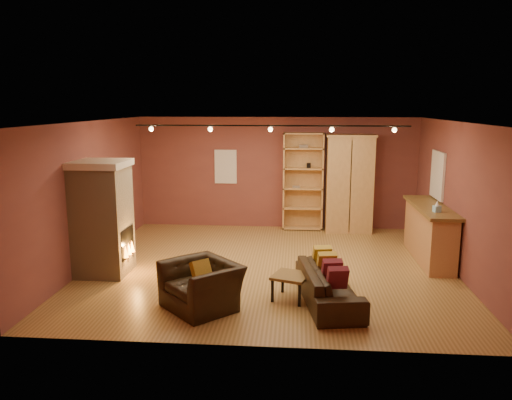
# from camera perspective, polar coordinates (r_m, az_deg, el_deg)

# --- Properties ---
(floor) EXTENTS (7.00, 7.00, 0.00)m
(floor) POSITION_cam_1_polar(r_m,az_deg,el_deg) (9.81, 1.51, -7.65)
(floor) COLOR olive
(floor) RESTS_ON ground
(ceiling) EXTENTS (7.00, 7.00, 0.00)m
(ceiling) POSITION_cam_1_polar(r_m,az_deg,el_deg) (9.30, 1.60, 8.93)
(ceiling) COLOR brown
(ceiling) RESTS_ON back_wall
(back_wall) EXTENTS (7.00, 0.02, 2.80)m
(back_wall) POSITION_cam_1_polar(r_m,az_deg,el_deg) (12.66, 2.37, 3.11)
(back_wall) COLOR brown
(back_wall) RESTS_ON floor
(left_wall) EXTENTS (0.02, 6.50, 2.80)m
(left_wall) POSITION_cam_1_polar(r_m,az_deg,el_deg) (10.26, -18.37, 0.69)
(left_wall) COLOR brown
(left_wall) RESTS_ON floor
(right_wall) EXTENTS (0.02, 6.50, 2.80)m
(right_wall) POSITION_cam_1_polar(r_m,az_deg,el_deg) (9.91, 22.21, 0.09)
(right_wall) COLOR brown
(right_wall) RESTS_ON floor
(fireplace) EXTENTS (1.01, 0.98, 2.12)m
(fireplace) POSITION_cam_1_polar(r_m,az_deg,el_deg) (9.60, -17.11, -1.97)
(fireplace) COLOR #C4B088
(fireplace) RESTS_ON floor
(back_window) EXTENTS (0.56, 0.04, 0.86)m
(back_window) POSITION_cam_1_polar(r_m,az_deg,el_deg) (12.74, -3.49, 3.82)
(back_window) COLOR white
(back_window) RESTS_ON back_wall
(bookcase) EXTENTS (1.00, 0.39, 2.43)m
(bookcase) POSITION_cam_1_polar(r_m,az_deg,el_deg) (12.55, 5.39, 2.24)
(bookcase) COLOR tan
(bookcase) RESTS_ON floor
(armoire) EXTENTS (1.18, 0.67, 2.40)m
(armoire) POSITION_cam_1_polar(r_m,az_deg,el_deg) (12.44, 10.61, 1.88)
(armoire) COLOR tan
(armoire) RESTS_ON floor
(bar_counter) EXTENTS (0.63, 2.34, 1.12)m
(bar_counter) POSITION_cam_1_polar(r_m,az_deg,el_deg) (10.68, 19.20, -3.53)
(bar_counter) COLOR tan
(bar_counter) RESTS_ON floor
(tissue_box) EXTENTS (0.13, 0.13, 0.21)m
(tissue_box) POSITION_cam_1_polar(r_m,az_deg,el_deg) (9.97, 19.98, -0.80)
(tissue_box) COLOR #96D2F0
(tissue_box) RESTS_ON bar_counter
(right_window) EXTENTS (0.05, 0.90, 1.00)m
(right_window) POSITION_cam_1_polar(r_m,az_deg,el_deg) (11.18, 20.05, 2.70)
(right_window) COLOR white
(right_window) RESTS_ON right_wall
(loveseat) EXTENTS (0.87, 2.01, 0.79)m
(loveseat) POSITION_cam_1_polar(r_m,az_deg,el_deg) (8.09, 8.32, -8.92)
(loveseat) COLOR black
(loveseat) RESTS_ON floor
(armchair) EXTENTS (1.29, 1.30, 0.97)m
(armchair) POSITION_cam_1_polar(r_m,az_deg,el_deg) (7.83, -6.25, -8.84)
(armchair) COLOR black
(armchair) RESTS_ON floor
(coffee_table) EXTENTS (0.70, 0.70, 0.42)m
(coffee_table) POSITION_cam_1_polar(r_m,az_deg,el_deg) (8.18, 4.01, -8.91)
(coffee_table) COLOR brown
(coffee_table) RESTS_ON floor
(track_rail) EXTENTS (5.20, 0.09, 0.13)m
(track_rail) POSITION_cam_1_polar(r_m,az_deg,el_deg) (9.51, 1.66, 8.31)
(track_rail) COLOR black
(track_rail) RESTS_ON ceiling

